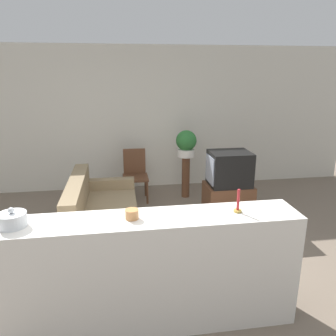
{
  "coord_description": "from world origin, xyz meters",
  "views": [
    {
      "loc": [
        -0.15,
        -2.85,
        2.22
      ],
      "look_at": [
        0.55,
        1.75,
        0.85
      ],
      "focal_mm": 35.0,
      "sensor_mm": 36.0,
      "label": 1
    }
  ],
  "objects_px": {
    "couch": "(101,217)",
    "potted_plant": "(186,143)",
    "decorative_bowl": "(12,220)",
    "television": "(229,168)",
    "wooden_chair": "(135,173)"
  },
  "relations": [
    {
      "from": "couch",
      "to": "decorative_bowl",
      "type": "relative_size",
      "value": 7.68
    },
    {
      "from": "potted_plant",
      "to": "decorative_bowl",
      "type": "bearing_deg",
      "value": -123.48
    },
    {
      "from": "couch",
      "to": "wooden_chair",
      "type": "xyz_separation_m",
      "value": [
        0.55,
        1.36,
        0.21
      ]
    },
    {
      "from": "television",
      "to": "potted_plant",
      "type": "xyz_separation_m",
      "value": [
        -0.46,
        0.99,
        0.2
      ]
    },
    {
      "from": "television",
      "to": "wooden_chair",
      "type": "height_order",
      "value": "television"
    },
    {
      "from": "wooden_chair",
      "to": "television",
      "type": "bearing_deg",
      "value": -36.51
    },
    {
      "from": "couch",
      "to": "television",
      "type": "bearing_deg",
      "value": 10.08
    },
    {
      "from": "couch",
      "to": "television",
      "type": "xyz_separation_m",
      "value": [
        1.93,
        0.34,
        0.52
      ]
    },
    {
      "from": "television",
      "to": "potted_plant",
      "type": "distance_m",
      "value": 1.11
    },
    {
      "from": "couch",
      "to": "decorative_bowl",
      "type": "height_order",
      "value": "decorative_bowl"
    },
    {
      "from": "couch",
      "to": "potted_plant",
      "type": "distance_m",
      "value": 2.1
    },
    {
      "from": "television",
      "to": "potted_plant",
      "type": "relative_size",
      "value": 1.31
    },
    {
      "from": "potted_plant",
      "to": "wooden_chair",
      "type": "bearing_deg",
      "value": 177.84
    },
    {
      "from": "decorative_bowl",
      "to": "television",
      "type": "bearing_deg",
      "value": 39.8
    },
    {
      "from": "couch",
      "to": "wooden_chair",
      "type": "relative_size",
      "value": 1.87
    }
  ]
}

